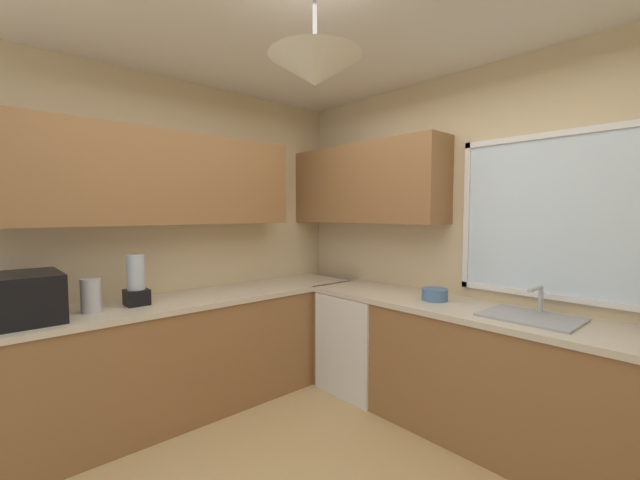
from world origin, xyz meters
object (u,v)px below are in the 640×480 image
object	(u,v)px
kettle	(91,296)
blender_appliance	(136,282)
dishwasher	(364,341)
sink_assembly	(531,316)
microwave	(26,297)
bowl	(435,294)

from	to	relation	value
kettle	blender_appliance	world-z (taller)	blender_appliance
dishwasher	sink_assembly	distance (m)	1.43
microwave	kettle	bearing A→B (deg)	86.64
blender_appliance	sink_assembly	bearing A→B (deg)	40.37
dishwasher	bowl	world-z (taller)	bowl
dishwasher	blender_appliance	size ratio (longest dim) A/B	2.34
microwave	bowl	distance (m)	2.68
dishwasher	kettle	xyz separation A→B (m)	(-0.64, -1.96, 0.58)
microwave	dishwasher	bearing A→B (deg)	73.97
dishwasher	sink_assembly	size ratio (longest dim) A/B	1.57
dishwasher	microwave	bearing A→B (deg)	-106.03
sink_assembly	kettle	bearing A→B (deg)	-134.88
sink_assembly	bowl	xyz separation A→B (m)	(-0.67, -0.01, 0.03)
microwave	sink_assembly	size ratio (longest dim) A/B	0.89
dishwasher	blender_appliance	bearing A→B (deg)	-111.60
bowl	blender_appliance	xyz separation A→B (m)	(-1.33, -1.70, 0.12)
microwave	kettle	world-z (taller)	microwave
dishwasher	sink_assembly	xyz separation A→B (m)	(1.34, 0.04, 0.48)
microwave	blender_appliance	size ratio (longest dim) A/B	1.33
microwave	blender_appliance	bearing A→B (deg)	90.00
dishwasher	kettle	distance (m)	2.14
sink_assembly	bowl	world-z (taller)	sink_assembly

